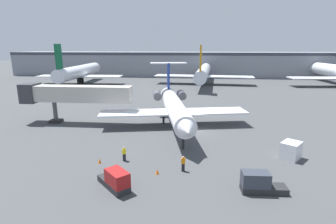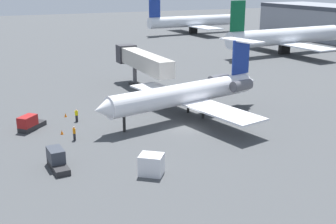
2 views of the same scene
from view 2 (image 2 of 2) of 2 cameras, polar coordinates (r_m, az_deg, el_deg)
The scene contains 12 objects.
ground_plane at distance 54.31m, azimuth 2.41°, elevation -2.20°, with size 400.00×400.00×0.10m, color #424447.
regional_jet at distance 57.81m, azimuth 2.80°, elevation 2.59°, with size 24.24×26.74×9.72m.
jet_bridge at distance 72.96m, azimuth -3.62°, elevation 6.85°, with size 18.58×3.24×6.66m.
ground_crew_marshaller at distance 57.81m, azimuth -12.01°, elevation -0.42°, with size 0.33×0.44×1.69m.
ground_crew_loader at distance 51.12m, azimuth -12.29°, elevation -2.76°, with size 0.41×0.27×1.69m.
baggage_tug_lead at distance 56.08m, azimuth -17.83°, elevation -1.45°, with size 3.82×3.82×1.90m.
baggage_tug_trailing at distance 44.19m, azimuth -14.48°, elevation -6.14°, with size 4.07×1.60×1.90m.
cargo_container_uld at distance 41.39m, azimuth -2.21°, elevation -6.96°, with size 2.81×2.88×1.99m.
traffic_cone_near at distance 60.22m, azimuth -13.40°, elevation -0.39°, with size 0.36×0.36×0.55m.
traffic_cone_mid at distance 53.55m, azimuth -13.86°, elevation -2.61°, with size 0.36×0.36×0.55m.
parked_airliner_west_end at distance 152.84m, azimuth 3.29°, elevation 11.86°, with size 28.63×33.91×13.12m.
parked_airliner_west_mid at distance 112.95m, azimuth 15.17°, elevation 9.57°, with size 29.05×34.39×13.44m.
Camera 2 is at (45.55, -23.59, 17.80)m, focal length 46.09 mm.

